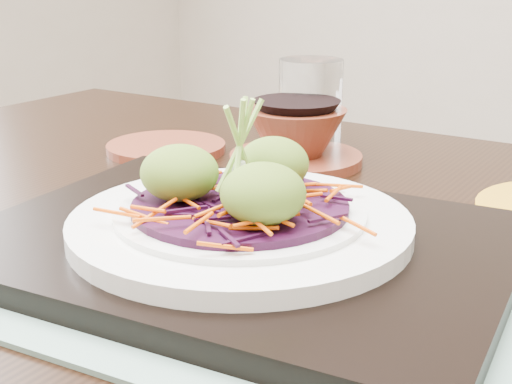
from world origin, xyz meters
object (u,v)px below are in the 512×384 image
Objects in this scene: white_plate at (240,222)px; terracotta_bowl_set at (296,139)px; serving_tray at (240,244)px; terracotta_side_plate at (166,147)px; water_glass at (310,105)px; dining_table at (259,331)px.

terracotta_bowl_set is at bearing 116.87° from white_plate.
terracotta_bowl_set is at bearing 105.72° from serving_tray.
terracotta_side_plate is at bearing 145.18° from white_plate.
white_plate is 0.35m from terracotta_side_plate.
serving_tray reaches higher than terracotta_side_plate.
white_plate is at bearing -63.13° from terracotta_bowl_set.
terracotta_side_plate is at bearing -160.41° from terracotta_bowl_set.
water_glass reaches higher than white_plate.
terracotta_bowl_set is (-0.09, 0.19, 0.14)m from dining_table.
white_plate is at bearing -67.88° from dining_table.
water_glass is (0.13, 0.12, 0.05)m from terracotta_side_plate.
water_glass reaches higher than dining_table.
dining_table is at bearing 106.26° from serving_tray.
water_glass is (-0.16, 0.32, 0.04)m from serving_tray.
terracotta_bowl_set reaches higher than terracotta_side_plate.
white_plate reaches higher than terracotta_side_plate.
serving_tray is at bearing 26.57° from white_plate.
water_glass is at bearing 42.71° from terracotta_side_plate.
terracotta_bowl_set is at bearing 111.39° from dining_table.
white_plate is at bearing -34.82° from terracotta_side_plate.
terracotta_side_plate is (-0.29, 0.20, -0.03)m from white_plate.
serving_tray is 1.54× the size of white_plate.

